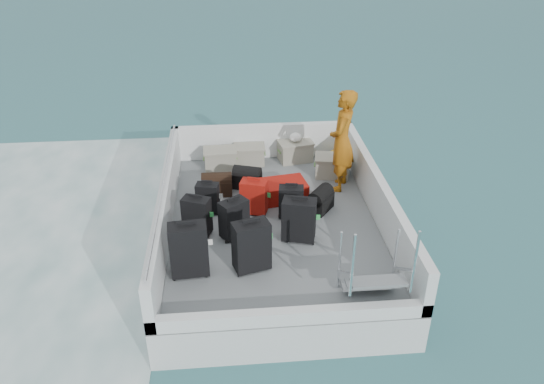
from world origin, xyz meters
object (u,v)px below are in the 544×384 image
at_px(suitcase_7, 291,202).
at_px(suitcase_8, 282,190).
at_px(crate_2, 295,151).
at_px(crate_1, 249,155).
at_px(suitcase_1, 197,216).
at_px(crate_3, 332,167).
at_px(suitcase_2, 208,198).
at_px(passenger, 342,141).
at_px(suitcase_3, 251,247).
at_px(suitcase_6, 299,220).
at_px(crate_0, 220,159).
at_px(suitcase_4, 234,219).
at_px(suitcase_5, 254,197).
at_px(suitcase_0, 189,250).

relative_size(suitcase_7, suitcase_8, 0.68).
bearing_deg(crate_2, crate_1, -175.86).
distance_m(suitcase_1, crate_3, 3.05).
relative_size(suitcase_2, crate_2, 0.85).
height_order(suitcase_8, passenger, passenger).
bearing_deg(suitcase_3, crate_3, 42.02).
relative_size(suitcase_6, crate_0, 1.16).
relative_size(crate_0, crate_1, 1.04).
distance_m(suitcase_4, suitcase_5, 0.76).
xyz_separation_m(suitcase_1, crate_0, (0.37, 2.29, -0.14)).
xyz_separation_m(suitcase_3, suitcase_8, (0.64, 1.96, -0.22)).
relative_size(suitcase_5, passenger, 0.32).
distance_m(suitcase_1, suitcase_3, 1.27).
height_order(suitcase_2, crate_0, suitcase_2).
xyz_separation_m(suitcase_3, crate_0, (-0.43, 3.27, -0.20)).
height_order(suitcase_2, suitcase_6, suitcase_6).
relative_size(suitcase_0, suitcase_8, 0.98).
height_order(suitcase_6, suitcase_7, suitcase_6).
distance_m(suitcase_7, passenger, 1.53).
distance_m(suitcase_1, passenger, 2.91).
bearing_deg(suitcase_8, suitcase_2, 95.36).
bearing_deg(suitcase_6, suitcase_5, 141.60).
bearing_deg(crate_3, crate_1, 156.61).
bearing_deg(suitcase_6, suitcase_1, -176.35).
bearing_deg(suitcase_5, suitcase_2, -168.66).
bearing_deg(suitcase_6, suitcase_3, -123.65).
relative_size(suitcase_3, crate_0, 1.28).
xyz_separation_m(suitcase_5, suitcase_8, (0.52, 0.43, -0.14)).
bearing_deg(crate_2, crate_0, -171.94).
bearing_deg(crate_3, suitcase_6, -113.76).
relative_size(suitcase_0, crate_3, 1.32).
bearing_deg(suitcase_3, suitcase_6, 25.03).
height_order(suitcase_2, crate_1, suitcase_2).
bearing_deg(suitcase_5, crate_3, 55.88).
bearing_deg(suitcase_3, crate_0, 80.91).
height_order(suitcase_2, passenger, passenger).
bearing_deg(suitcase_8, suitcase_6, 175.67).
relative_size(suitcase_1, crate_0, 1.05).
height_order(suitcase_4, suitcase_5, suitcase_4).
relative_size(crate_0, crate_2, 0.95).
height_order(crate_0, crate_3, crate_3).
bearing_deg(passenger, suitcase_0, -25.74).
height_order(suitcase_4, suitcase_7, suitcase_4).
bearing_deg(suitcase_7, suitcase_0, -130.88).
relative_size(suitcase_3, suitcase_6, 1.10).
bearing_deg(suitcase_7, crate_0, 129.08).
height_order(suitcase_0, suitcase_3, suitcase_0).
relative_size(suitcase_5, crate_2, 0.95).
height_order(suitcase_5, passenger, passenger).
distance_m(suitcase_6, crate_3, 2.27).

